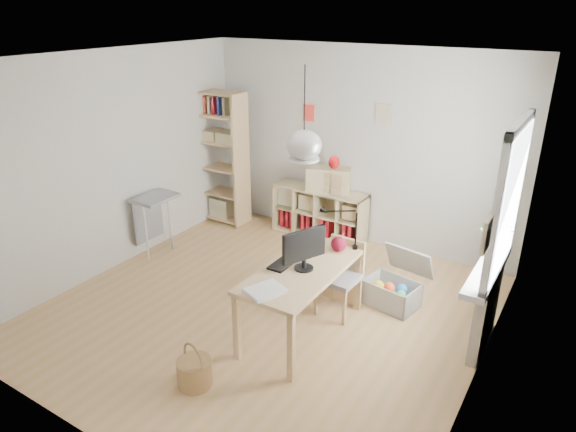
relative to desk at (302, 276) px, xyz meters
The scene contains 20 objects.
ground 0.87m from the desk, 164.74° to the left, with size 4.50×4.50×0.00m, color tan.
room_shell 1.34m from the desk, 164.74° to the left, with size 4.50×4.50×4.50m.
window_unit 2.04m from the desk, 24.12° to the left, with size 0.07×1.16×1.46m.
radiator 1.82m from the desk, 24.58° to the left, with size 0.10×0.80×0.80m, color silver.
windowsill 1.77m from the desk, 25.25° to the left, with size 0.22×1.20×0.06m, color white.
desk is the anchor object (origin of this frame).
cube_shelf 2.48m from the desk, 114.61° to the left, with size 1.40×0.38×0.72m.
tall_bookshelf 3.27m from the desk, 142.99° to the left, with size 0.80×0.38×2.00m.
side_table 2.64m from the desk, 169.06° to the left, with size 0.40×0.55×0.85m.
chair 0.62m from the desk, 75.10° to the left, with size 0.42×0.42×0.83m.
wicker_basket 1.37m from the desk, 108.67° to the right, with size 0.31×0.31×0.43m.
storage_chest 1.28m from the desk, 59.18° to the left, with size 0.68×0.74×0.61m.
monitor 0.33m from the desk, 20.10° to the right, with size 0.24×0.46×0.42m.
keyboard 0.23m from the desk, behind, with size 0.17×0.45×0.02m, color black.
task_lamp 0.73m from the desk, 84.70° to the left, with size 0.41×0.15×0.44m.
yarn_ball 0.57m from the desk, 75.92° to the left, with size 0.16×0.16×0.16m, color #4D0A17.
paper_tray 0.58m from the desk, 95.41° to the right, with size 0.26×0.33×0.03m, color white.
drawer_chest 2.37m from the desk, 111.56° to the left, with size 0.60×0.28×0.34m, color #CBB786.
red_vase 2.38m from the desk, 109.87° to the left, with size 0.15×0.15×0.18m, color #AA0E10.
potted_plant 1.96m from the desk, 35.02° to the left, with size 0.33×0.28×0.36m, color #3A702A.
Camera 1 is at (2.80, -4.03, 3.19)m, focal length 32.00 mm.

